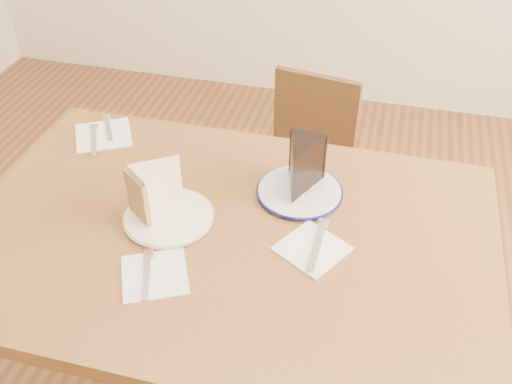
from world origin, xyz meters
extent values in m
cube|color=#4E2D15|center=(0.00, 0.00, 0.73)|extent=(1.20, 0.80, 0.04)
cylinder|color=#371D10|center=(-0.54, 0.34, 0.35)|extent=(0.06, 0.06, 0.71)
cylinder|color=#371D10|center=(0.54, 0.34, 0.35)|extent=(0.06, 0.06, 0.71)
cube|color=#351E10|center=(0.04, 0.67, 0.39)|extent=(0.41, 0.41, 0.04)
cylinder|color=#351E10|center=(0.22, 0.80, 0.18)|extent=(0.03, 0.03, 0.37)
cylinder|color=#351E10|center=(-0.08, 0.85, 0.18)|extent=(0.03, 0.03, 0.37)
cylinder|color=#351E10|center=(0.17, 0.50, 0.18)|extent=(0.03, 0.03, 0.37)
cylinder|color=#351E10|center=(-0.13, 0.55, 0.18)|extent=(0.03, 0.03, 0.37)
cube|color=#351E10|center=(0.07, 0.83, 0.56)|extent=(0.30, 0.08, 0.32)
cylinder|color=white|center=(-0.14, 0.00, 0.76)|extent=(0.20, 0.20, 0.01)
cylinder|color=white|center=(0.14, 0.17, 0.76)|extent=(0.20, 0.20, 0.01)
cube|color=white|center=(-0.10, -0.17, 0.75)|extent=(0.18, 0.18, 0.00)
cube|color=white|center=(0.20, -0.01, 0.75)|extent=(0.18, 0.18, 0.00)
cube|color=white|center=(-0.44, 0.28, 0.75)|extent=(0.20, 0.20, 0.00)
cube|color=silver|center=(-0.12, -0.17, 0.76)|extent=(0.06, 0.14, 0.00)
cube|color=silver|center=(0.21, 0.00, 0.76)|extent=(0.02, 0.17, 0.00)
cube|color=white|center=(-0.44, 0.32, 0.76)|extent=(0.08, 0.13, 0.00)
cube|color=silver|center=(-0.45, 0.25, 0.76)|extent=(0.09, 0.15, 0.00)
camera|label=1|loc=(0.30, -0.89, 1.62)|focal=40.00mm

